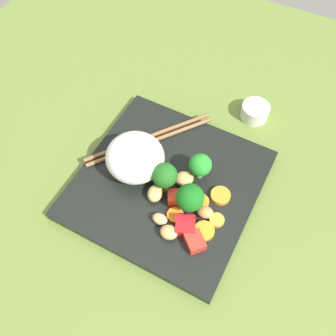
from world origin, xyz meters
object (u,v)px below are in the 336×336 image
at_px(square_plate, 168,184).
at_px(carrot_slice_0, 175,215).
at_px(chopstick_pair, 149,139).
at_px(sauce_cup, 255,112).
at_px(rice_mound, 135,158).
at_px(broccoli_floret_2, 163,175).

relative_size(square_plate, carrot_slice_0, 10.69).
bearing_deg(square_plate, chopstick_pair, -132.73).
xyz_separation_m(square_plate, sauce_cup, (-0.20, 0.08, 0.01)).
distance_m(rice_mound, sauce_cup, 0.25).
height_order(chopstick_pair, sauce_cup, sauce_cup).
xyz_separation_m(square_plate, rice_mound, (0.00, -0.06, 0.04)).
height_order(square_plate, rice_mound, rice_mound).
xyz_separation_m(carrot_slice_0, chopstick_pair, (-0.11, -0.10, 0.00)).
xyz_separation_m(square_plate, chopstick_pair, (-0.06, -0.06, 0.01)).
bearing_deg(sauce_cup, rice_mound, -33.44).
bearing_deg(carrot_slice_0, square_plate, -142.93).
height_order(carrot_slice_0, sauce_cup, sauce_cup).
height_order(broccoli_floret_2, chopstick_pair, broccoli_floret_2).
relative_size(rice_mound, chopstick_pair, 0.49).
relative_size(carrot_slice_0, chopstick_pair, 0.14).
bearing_deg(sauce_cup, broccoli_floret_2, -20.67).
bearing_deg(broccoli_floret_2, carrot_slice_0, 46.18).
height_order(broccoli_floret_2, sauce_cup, broccoli_floret_2).
distance_m(broccoli_floret_2, sauce_cup, 0.23).
relative_size(broccoli_floret_2, chopstick_pair, 0.29).
bearing_deg(chopstick_pair, sauce_cup, 174.40).
relative_size(rice_mound, carrot_slice_0, 3.61).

